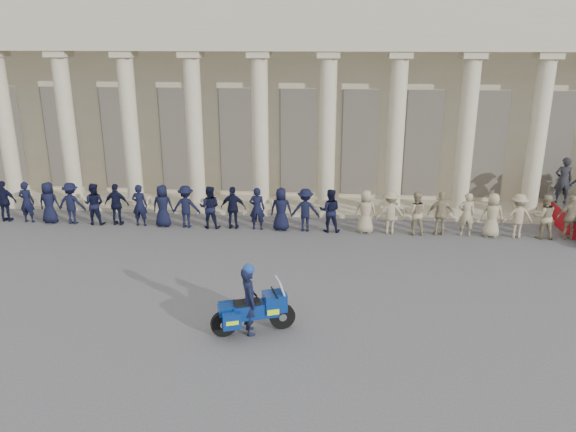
{
  "coord_description": "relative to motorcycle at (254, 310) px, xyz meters",
  "views": [
    {
      "loc": [
        1.85,
        -13.5,
        6.84
      ],
      "look_at": [
        0.3,
        2.67,
        1.6
      ],
      "focal_mm": 35.0,
      "sensor_mm": 36.0,
      "label": 1
    }
  ],
  "objects": [
    {
      "name": "ground",
      "position": [
        0.11,
        1.56,
        -0.57
      ],
      "size": [
        90.0,
        90.0,
        0.0
      ],
      "primitive_type": "plane",
      "color": "#454548",
      "rests_on": "ground"
    },
    {
      "name": "officer_rank",
      "position": [
        -0.18,
        7.49,
        0.22
      ],
      "size": [
        21.73,
        0.6,
        1.59
      ],
      "color": "black",
      "rests_on": "ground"
    },
    {
      "name": "motorcycle",
      "position": [
        0.0,
        0.0,
        0.0
      ],
      "size": [
        1.99,
        1.17,
        1.33
      ],
      "rotation": [
        0.0,
        0.0,
        0.36
      ],
      "color": "black",
      "rests_on": "ground"
    },
    {
      "name": "building",
      "position": [
        0.11,
        16.3,
        3.95
      ],
      "size": [
        40.0,
        12.5,
        9.0
      ],
      "color": "tan",
      "rests_on": "ground"
    },
    {
      "name": "rider",
      "position": [
        -0.11,
        -0.04,
        0.31
      ],
      "size": [
        0.6,
        0.72,
        1.78
      ],
      "rotation": [
        0.0,
        0.0,
        1.93
      ],
      "color": "black",
      "rests_on": "ground"
    }
  ]
}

